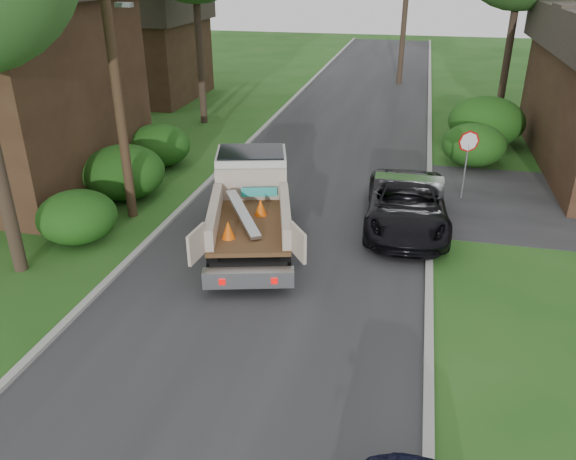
% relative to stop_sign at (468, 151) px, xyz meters
% --- Properties ---
extents(ground, '(120.00, 120.00, 0.00)m').
position_rel_stop_sign_xyz_m(ground, '(-5.20, -9.00, -1.78)').
color(ground, '#1F4F16').
rests_on(ground, ground).
extents(road, '(8.00, 90.00, 0.02)m').
position_rel_stop_sign_xyz_m(road, '(-5.20, 1.00, -1.77)').
color(road, '#28282B').
rests_on(road, ground).
extents(curb_left, '(0.20, 90.00, 0.12)m').
position_rel_stop_sign_xyz_m(curb_left, '(-9.30, 1.00, -1.72)').
color(curb_left, '#9E9E99').
rests_on(curb_left, ground).
extents(curb_right, '(0.20, 90.00, 0.12)m').
position_rel_stop_sign_xyz_m(curb_right, '(-1.10, 1.00, -1.72)').
color(curb_right, '#9E9E99').
rests_on(curb_right, ground).
extents(stop_sign, '(0.71, 0.32, 2.48)m').
position_rel_stop_sign_xyz_m(stop_sign, '(0.00, 0.00, 0.00)').
color(stop_sign, slate).
rests_on(stop_sign, ground).
extents(utility_pole, '(2.42, 1.25, 10.00)m').
position_rel_stop_sign_xyz_m(utility_pole, '(-10.68, -4.02, 3.40)').
color(utility_pole, '#382619').
rests_on(utility_pole, ground).
extents(house_left_far, '(7.56, 7.56, 6.00)m').
position_rel_stop_sign_xyz_m(house_left_far, '(-18.70, 13.00, 1.27)').
color(house_left_far, '#382216').
rests_on(house_left_far, ground).
extents(hedge_left_a, '(2.34, 2.34, 1.53)m').
position_rel_stop_sign_xyz_m(hedge_left_a, '(-11.40, -6.00, -1.01)').
color(hedge_left_a, '#103A0D').
rests_on(hedge_left_a, ground).
extents(hedge_left_b, '(2.86, 2.86, 1.87)m').
position_rel_stop_sign_xyz_m(hedge_left_b, '(-11.70, -2.50, -0.84)').
color(hedge_left_b, '#103A0D').
rests_on(hedge_left_b, ground).
extents(hedge_left_c, '(2.60, 2.60, 1.70)m').
position_rel_stop_sign_xyz_m(hedge_left_c, '(-12.00, 1.00, -0.93)').
color(hedge_left_c, '#103A0D').
rests_on(hedge_left_c, ground).
extents(hedge_right_a, '(2.60, 2.60, 1.70)m').
position_rel_stop_sign_xyz_m(hedge_right_a, '(0.60, 4.00, -0.93)').
color(hedge_right_a, '#103A0D').
rests_on(hedge_right_a, ground).
extents(hedge_right_b, '(3.38, 3.38, 2.21)m').
position_rel_stop_sign_xyz_m(hedge_right_b, '(1.30, 7.00, -0.67)').
color(hedge_right_b, '#103A0D').
rests_on(hedge_right_b, ground).
extents(flatbed_truck, '(3.97, 6.45, 2.29)m').
position_rel_stop_sign_xyz_m(flatbed_truck, '(-6.48, -4.33, -0.53)').
color(flatbed_truck, black).
rests_on(flatbed_truck, ground).
extents(black_pickup, '(2.72, 5.49, 1.50)m').
position_rel_stop_sign_xyz_m(black_pickup, '(-1.86, -2.85, -1.03)').
color(black_pickup, black).
rests_on(black_pickup, ground).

